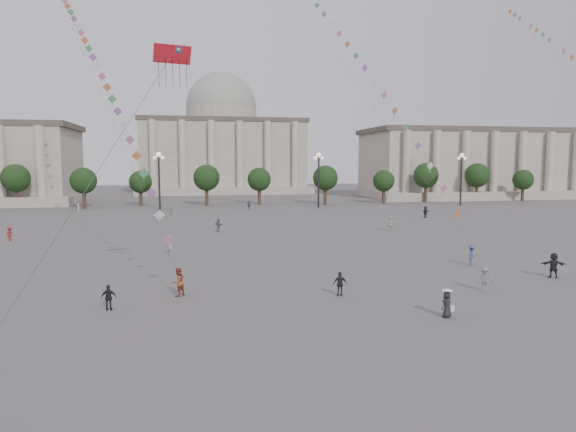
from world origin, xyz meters
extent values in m
plane|color=#514E4C|center=(0.00, 0.00, 0.00)|extent=(360.00, 360.00, 0.00)
cube|color=#A39689|center=(75.00, 95.00, 8.00)|extent=(80.00, 22.00, 16.00)
cube|color=#4F453A|center=(75.00, 95.00, 16.60)|extent=(81.60, 22.44, 1.20)
cube|color=#A39689|center=(75.00, 82.00, 1.00)|extent=(84.00, 4.00, 2.00)
cube|color=#A39689|center=(0.00, 130.00, 10.00)|extent=(46.00, 30.00, 20.00)
cube|color=#4F453A|center=(0.00, 130.00, 20.60)|extent=(46.92, 30.60, 1.20)
cube|color=#A39689|center=(0.00, 113.00, 1.00)|extent=(48.30, 4.00, 2.00)
cylinder|color=#A39689|center=(0.00, 130.00, 22.50)|extent=(21.00, 21.00, 5.00)
sphere|color=gray|center=(0.00, 130.00, 25.00)|extent=(21.00, 21.00, 21.00)
cylinder|color=#37271B|center=(-42.00, 78.00, 1.76)|extent=(0.70, 0.70, 3.52)
sphere|color=black|center=(-42.00, 78.00, 5.44)|extent=(5.12, 5.12, 5.12)
cylinder|color=#37271B|center=(-30.00, 78.00, 1.76)|extent=(0.70, 0.70, 3.52)
sphere|color=black|center=(-30.00, 78.00, 5.44)|extent=(5.12, 5.12, 5.12)
cylinder|color=#37271B|center=(-18.00, 78.00, 1.76)|extent=(0.70, 0.70, 3.52)
sphere|color=black|center=(-18.00, 78.00, 5.44)|extent=(5.12, 5.12, 5.12)
cylinder|color=#37271B|center=(-6.00, 78.00, 1.76)|extent=(0.70, 0.70, 3.52)
sphere|color=black|center=(-6.00, 78.00, 5.44)|extent=(5.12, 5.12, 5.12)
cylinder|color=#37271B|center=(6.00, 78.00, 1.76)|extent=(0.70, 0.70, 3.52)
sphere|color=black|center=(6.00, 78.00, 5.44)|extent=(5.12, 5.12, 5.12)
cylinder|color=#37271B|center=(18.00, 78.00, 1.76)|extent=(0.70, 0.70, 3.52)
sphere|color=black|center=(18.00, 78.00, 5.44)|extent=(5.12, 5.12, 5.12)
cylinder|color=#37271B|center=(30.00, 78.00, 1.76)|extent=(0.70, 0.70, 3.52)
sphere|color=black|center=(30.00, 78.00, 5.44)|extent=(5.12, 5.12, 5.12)
cylinder|color=#37271B|center=(42.00, 78.00, 1.76)|extent=(0.70, 0.70, 3.52)
sphere|color=black|center=(42.00, 78.00, 5.44)|extent=(5.12, 5.12, 5.12)
cylinder|color=#37271B|center=(54.00, 78.00, 1.76)|extent=(0.70, 0.70, 3.52)
sphere|color=black|center=(54.00, 78.00, 5.44)|extent=(5.12, 5.12, 5.12)
cylinder|color=#37271B|center=(66.00, 78.00, 1.76)|extent=(0.70, 0.70, 3.52)
sphere|color=black|center=(66.00, 78.00, 5.44)|extent=(5.12, 5.12, 5.12)
cylinder|color=#262628|center=(-15.00, 70.00, 5.00)|extent=(0.36, 0.36, 10.00)
sphere|color=#FFE5B2|center=(-15.00, 70.00, 10.20)|extent=(0.90, 0.90, 0.90)
sphere|color=#FFE5B2|center=(-15.70, 70.00, 9.60)|extent=(0.60, 0.60, 0.60)
sphere|color=#FFE5B2|center=(-14.30, 70.00, 9.60)|extent=(0.60, 0.60, 0.60)
cylinder|color=#262628|center=(15.00, 70.00, 5.00)|extent=(0.36, 0.36, 10.00)
sphere|color=#FFE5B2|center=(15.00, 70.00, 10.20)|extent=(0.90, 0.90, 0.90)
sphere|color=#FFE5B2|center=(14.30, 70.00, 9.60)|extent=(0.60, 0.60, 0.60)
sphere|color=#FFE5B2|center=(15.70, 70.00, 9.60)|extent=(0.60, 0.60, 0.60)
cylinder|color=#262628|center=(45.00, 70.00, 5.00)|extent=(0.36, 0.36, 10.00)
sphere|color=#FFE5B2|center=(45.00, 70.00, 10.20)|extent=(0.90, 0.90, 0.90)
sphere|color=#FFE5B2|center=(44.30, 70.00, 9.60)|extent=(0.60, 0.60, 0.60)
sphere|color=#FFE5B2|center=(45.70, 70.00, 9.60)|extent=(0.60, 0.60, 0.60)
imported|color=navy|center=(1.23, 68.00, 0.77)|extent=(0.93, 0.43, 1.55)
imported|color=maroon|center=(-29.16, 34.63, 0.83)|extent=(1.07, 1.24, 1.66)
imported|color=#232328|center=(17.80, 7.41, 0.96)|extent=(1.87, 1.14, 1.92)
imported|color=#B7B7B3|center=(-12.64, 59.13, 0.82)|extent=(1.25, 1.54, 1.64)
imported|color=slate|center=(10.31, 4.57, 0.86)|extent=(1.27, 1.04, 1.71)
imported|color=silver|center=(15.89, 35.34, 0.95)|extent=(1.78, 0.60, 1.90)
imported|color=black|center=(27.21, 48.86, 0.93)|extent=(1.76, 1.34, 1.86)
imported|color=silver|center=(-28.73, 68.00, 0.80)|extent=(0.40, 0.59, 1.59)
imported|color=slate|center=(-5.92, 38.50, 0.85)|extent=(1.36, 1.55, 1.70)
imported|color=#ADAEA9|center=(-11.27, 22.58, 0.95)|extent=(0.78, 0.83, 1.90)
imported|color=black|center=(-14.12, 4.58, 0.77)|extent=(0.92, 0.43, 1.54)
imported|color=black|center=(0.31, 5.24, 0.80)|extent=(0.96, 0.45, 1.60)
imported|color=#9D452A|center=(-10.15, 7.14, 0.95)|extent=(1.15, 1.16, 1.90)
imported|color=#3A4483|center=(14.15, 12.78, 0.89)|extent=(1.28, 1.28, 1.78)
imported|color=black|center=(4.91, -0.43, 0.76)|extent=(0.88, 0.79, 1.51)
cone|color=white|center=(4.91, -0.43, 1.62)|extent=(0.52, 0.52, 0.14)
cylinder|color=white|center=(4.91, -0.43, 1.56)|extent=(0.60, 0.60, 0.02)
cube|color=white|center=(5.16, -0.58, 0.55)|extent=(0.22, 0.10, 0.35)
cube|color=red|center=(-10.13, 5.11, 15.08)|extent=(2.26, 1.05, 1.02)
cube|color=#18862C|center=(-10.48, 5.07, 15.33)|extent=(0.39, 0.27, 0.34)
cube|color=#1D459E|center=(-9.78, 5.07, 15.33)|extent=(0.39, 0.27, 0.34)
sphere|color=yellow|center=(-10.48, 5.03, 15.33)|extent=(0.20, 0.20, 0.20)
sphere|color=yellow|center=(-9.78, 5.03, 15.33)|extent=(0.20, 0.20, 0.20)
cylinder|color=#3F3F3F|center=(-13.27, -2.45, 8.34)|extent=(0.02, 0.02, 21.20)
cylinder|color=#3F3F3F|center=(-19.06, 29.12, 18.30)|extent=(0.02, 0.02, 58.12)
cube|color=#B86184|center=(-10.79, 8.71, 3.48)|extent=(0.76, 0.25, 0.76)
cube|color=silver|center=(-11.42, 10.28, 5.06)|extent=(0.76, 0.25, 0.76)
cube|color=#9353A6|center=(-12.06, 11.85, 6.53)|extent=(0.76, 0.25, 0.76)
cube|color=#428F57|center=(-12.70, 13.42, 7.93)|extent=(0.76, 0.25, 0.76)
cube|color=#C7612E|center=(-13.33, 14.99, 9.27)|extent=(0.76, 0.25, 0.76)
cube|color=#B86184|center=(-13.97, 16.56, 10.57)|extent=(0.76, 0.25, 0.76)
cube|color=silver|center=(-14.61, 18.13, 11.84)|extent=(0.76, 0.25, 0.76)
cube|color=#9353A6|center=(-15.24, 19.70, 13.08)|extent=(0.76, 0.25, 0.76)
cube|color=#428F57|center=(-15.88, 21.27, 14.30)|extent=(0.76, 0.25, 0.76)
cube|color=#C7612E|center=(-16.52, 22.84, 15.50)|extent=(0.76, 0.25, 0.76)
cube|color=#B86184|center=(-17.15, 24.41, 16.68)|extent=(0.76, 0.25, 0.76)
cube|color=silver|center=(-17.79, 25.98, 17.85)|extent=(0.76, 0.25, 0.76)
cube|color=#9353A6|center=(-18.43, 27.55, 19.00)|extent=(0.76, 0.25, 0.76)
cube|color=#428F57|center=(-19.06, 29.12, 20.14)|extent=(0.76, 0.25, 0.76)
cube|color=#C7612E|center=(-19.70, 30.68, 21.26)|extent=(0.76, 0.25, 0.76)
cube|color=#B86184|center=(-20.34, 32.25, 22.38)|extent=(0.76, 0.25, 0.76)
cube|color=silver|center=(-20.97, 33.82, 23.48)|extent=(0.76, 0.25, 0.76)
cube|color=#9353A6|center=(-21.61, 35.39, 24.58)|extent=(0.76, 0.25, 0.76)
cube|color=#428F57|center=(-22.25, 36.96, 25.66)|extent=(0.76, 0.25, 0.76)
cube|color=#C7612E|center=(-22.88, 38.53, 26.74)|extent=(0.76, 0.25, 0.76)
cube|color=#B86184|center=(-23.52, 40.10, 27.81)|extent=(0.76, 0.25, 0.76)
cylinder|color=#3F3F3F|center=(7.49, 37.68, 24.65)|extent=(0.02, 0.02, 69.28)
cube|color=#C7612E|center=(13.68, 14.56, 4.23)|extent=(0.76, 0.25, 0.76)
cube|color=#B86184|center=(13.20, 16.34, 6.41)|extent=(0.76, 0.25, 0.76)
cube|color=silver|center=(12.73, 18.12, 8.43)|extent=(0.76, 0.25, 0.76)
cube|color=#9353A6|center=(12.25, 19.89, 10.35)|extent=(0.76, 0.25, 0.76)
cube|color=#428F57|center=(11.77, 21.67, 12.20)|extent=(0.76, 0.25, 0.76)
cube|color=#C7612E|center=(11.30, 23.45, 14.00)|extent=(0.76, 0.25, 0.76)
cube|color=#B86184|center=(10.82, 25.23, 15.75)|extent=(0.76, 0.25, 0.76)
cube|color=silver|center=(10.35, 27.01, 17.46)|extent=(0.76, 0.25, 0.76)
cube|color=#9353A6|center=(9.87, 28.79, 19.14)|extent=(0.76, 0.25, 0.76)
cube|color=#428F57|center=(9.39, 30.57, 20.79)|extent=(0.76, 0.25, 0.76)
cube|color=#C7612E|center=(8.92, 32.34, 22.42)|extent=(0.76, 0.25, 0.76)
cube|color=#B86184|center=(8.44, 34.12, 24.03)|extent=(0.76, 0.25, 0.76)
cube|color=silver|center=(7.97, 35.90, 25.61)|extent=(0.76, 0.25, 0.76)
cube|color=#9353A6|center=(7.49, 37.68, 27.18)|extent=(0.76, 0.25, 0.76)
cube|color=#428F57|center=(7.01, 39.46, 28.73)|extent=(0.76, 0.25, 0.76)
cube|color=#C7612E|center=(34.63, 27.49, 20.95)|extent=(0.76, 0.25, 0.76)
cube|color=#B86184|center=(35.19, 29.59, 22.12)|extent=(0.76, 0.25, 0.76)
cube|color=silver|center=(35.76, 31.69, 23.28)|extent=(0.76, 0.25, 0.76)
cube|color=#9353A6|center=(36.32, 33.79, 24.44)|extent=(0.76, 0.25, 0.76)
cube|color=#428F57|center=(36.88, 35.90, 25.58)|extent=(0.76, 0.25, 0.76)
cube|color=#C7612E|center=(37.44, 38.00, 26.71)|extent=(0.76, 0.25, 0.76)
cube|color=#B86184|center=(38.01, 40.10, 27.83)|extent=(0.76, 0.25, 0.76)
cube|color=silver|center=(38.57, 42.20, 28.95)|extent=(0.76, 0.25, 0.76)
cube|color=#9353A6|center=(39.13, 44.30, 30.06)|extent=(0.76, 0.25, 0.76)
cube|color=#428F57|center=(39.69, 46.41, 31.16)|extent=(0.76, 0.25, 0.76)
cube|color=#C7612E|center=(40.26, 48.51, 32.25)|extent=(0.76, 0.25, 0.76)
camera|label=1|loc=(-9.15, -26.58, 8.74)|focal=32.00mm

